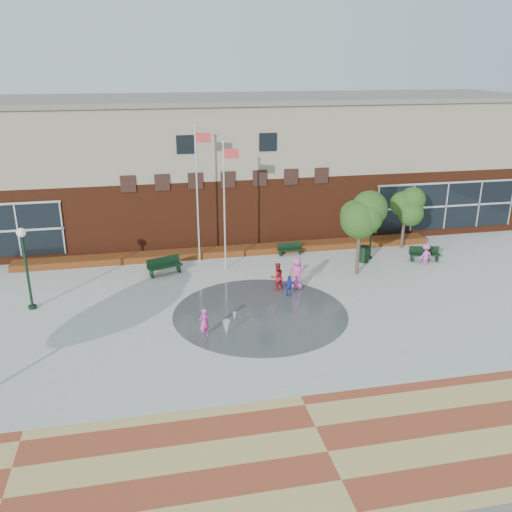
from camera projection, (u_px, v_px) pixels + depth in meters
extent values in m
plane|color=#666056|center=(275.00, 344.00, 23.32)|extent=(120.00, 120.00, 0.00)
cube|color=#A8A8A0|center=(256.00, 305.00, 27.00)|extent=(46.00, 18.00, 0.01)
cube|color=#963E25|center=(328.00, 452.00, 16.88)|extent=(46.00, 6.00, 0.01)
cylinder|color=#383A3D|center=(260.00, 313.00, 26.08)|extent=(8.40, 8.40, 0.01)
cube|color=#552311|center=(218.00, 197.00, 38.66)|extent=(44.00, 10.00, 4.50)
cube|color=gray|center=(216.00, 133.00, 37.12)|extent=(44.00, 10.00, 4.50)
cube|color=slate|center=(215.00, 99.00, 36.33)|extent=(44.40, 10.40, 0.30)
cube|color=black|center=(446.00, 206.00, 36.95)|extent=(10.00, 0.12, 3.19)
cube|color=black|center=(186.00, 144.00, 32.01)|extent=(1.10, 0.10, 1.10)
cube|color=black|center=(268.00, 142.00, 32.96)|extent=(1.10, 0.10, 1.10)
cube|color=#9B040D|center=(231.00, 254.00, 33.99)|extent=(26.00, 1.20, 0.40)
cylinder|color=white|center=(197.00, 197.00, 31.48)|extent=(0.10, 0.10, 7.99)
sphere|color=white|center=(195.00, 126.00, 30.10)|extent=(0.16, 0.16, 0.16)
cube|color=#BE3032|center=(203.00, 138.00, 30.30)|extent=(0.86, 0.23, 0.54)
cylinder|color=white|center=(224.00, 209.00, 30.34)|extent=(0.09, 0.09, 7.30)
sphere|color=white|center=(223.00, 142.00, 29.08)|extent=(0.15, 0.15, 0.15)
cube|color=#BE3032|center=(231.00, 154.00, 29.25)|extent=(0.81, 0.27, 0.51)
cylinder|color=black|center=(27.00, 273.00, 25.96)|extent=(0.13, 0.13, 3.73)
cylinder|color=black|center=(33.00, 307.00, 26.57)|extent=(0.39, 0.39, 0.18)
sphere|color=silver|center=(21.00, 233.00, 25.26)|extent=(0.44, 0.44, 0.44)
cylinder|color=black|center=(371.00, 234.00, 32.72)|extent=(0.11, 0.11, 3.14)
cylinder|color=black|center=(369.00, 258.00, 33.23)|extent=(0.33, 0.33, 0.15)
sphere|color=silver|center=(373.00, 207.00, 32.13)|extent=(0.37, 0.37, 0.37)
cube|color=black|center=(165.00, 266.00, 30.63)|extent=(2.05, 1.21, 0.07)
cube|color=black|center=(163.00, 261.00, 30.74)|extent=(1.88, 0.74, 0.50)
cube|color=black|center=(290.00, 249.00, 33.74)|extent=(1.55, 0.46, 0.05)
cube|color=black|center=(289.00, 245.00, 33.85)|extent=(1.54, 0.07, 0.39)
cube|color=black|center=(425.00, 254.00, 32.66)|extent=(1.87, 0.89, 0.06)
cube|color=black|center=(424.00, 250.00, 32.79)|extent=(1.77, 0.45, 0.45)
cylinder|color=black|center=(364.00, 255.00, 32.56)|extent=(0.58, 0.58, 0.96)
cylinder|color=black|center=(365.00, 247.00, 32.38)|extent=(0.62, 0.62, 0.06)
cylinder|color=#402E25|center=(358.00, 250.00, 30.36)|extent=(0.20, 0.20, 2.88)
cylinder|color=#402E25|center=(403.00, 230.00, 34.81)|extent=(0.20, 0.20, 2.35)
cone|color=white|center=(227.00, 335.00, 24.02)|extent=(0.35, 0.35, 0.68)
cone|color=white|center=(235.00, 321.00, 25.31)|extent=(0.19, 0.19, 0.42)
imported|color=#D73DA2|center=(204.00, 323.00, 23.69)|extent=(0.59, 0.52, 1.36)
imported|color=#B01823|center=(277.00, 277.00, 28.45)|extent=(0.89, 0.78, 1.54)
imported|color=#D04F9B|center=(297.00, 273.00, 28.63)|extent=(1.03, 0.89, 1.77)
imported|color=#1E38A4|center=(289.00, 286.00, 27.76)|extent=(0.72, 0.45, 1.14)
imported|color=#D54AB3|center=(425.00, 255.00, 31.82)|extent=(0.97, 0.68, 1.38)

